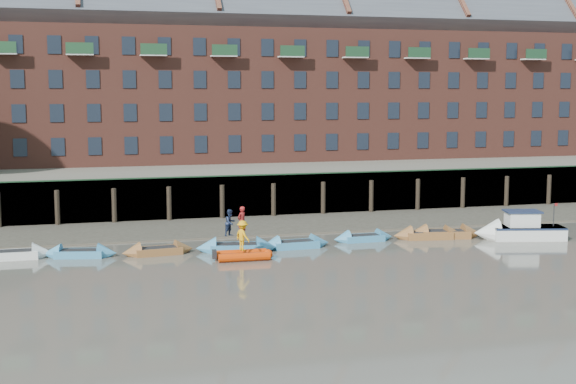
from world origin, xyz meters
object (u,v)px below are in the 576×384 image
object	(u,v)px
rib_tender	(245,255)
person_rib_crew	(243,236)
rowboat_7	(445,234)
rowboat_5	(363,238)
person_rower_b	(230,223)
rowboat_0	(11,255)
rowboat_1	(80,253)
rowboat_4	(295,244)
motor_launch	(513,230)
person_rower_a	(242,221)
rowboat_3	(236,248)
rowboat_6	(428,235)
rowboat_2	(158,251)

from	to	relation	value
rib_tender	person_rib_crew	distance (m)	1.17
rowboat_7	rowboat_5	bearing A→B (deg)	-173.17
person_rower_b	rowboat_0	bearing A→B (deg)	137.88
rowboat_1	person_rib_crew	xyz separation A→B (m)	(9.12, -3.11, 1.18)
rowboat_4	motor_launch	world-z (taller)	motor_launch
rowboat_7	person_rib_crew	world-z (taller)	person_rib_crew
rib_tender	person_rower_a	size ratio (longest dim) A/B	1.81
rowboat_5	person_rib_crew	world-z (taller)	person_rib_crew
rowboat_3	person_rower_b	world-z (taller)	person_rower_b
rowboat_6	person_rower_a	size ratio (longest dim) A/B	2.69
rowboat_5	rowboat_2	bearing A→B (deg)	-178.56
rowboat_4	rowboat_0	bearing A→B (deg)	172.54
rowboat_2	rowboat_5	xyz separation A→B (m)	(13.29, 0.82, -0.01)
rowboat_1	rowboat_4	world-z (taller)	rowboat_4
motor_launch	rib_tender	bearing A→B (deg)	18.18
motor_launch	person_rib_crew	size ratio (longest dim) A/B	3.51
rib_tender	person_rib_crew	world-z (taller)	person_rib_crew
person_rower_b	person_rib_crew	distance (m)	2.48
rowboat_6	person_rower_b	distance (m)	13.52
rowboat_5	motor_launch	distance (m)	9.91
rowboat_0	rowboat_7	xyz separation A→B (m)	(27.28, -0.41, 0.01)
rowboat_0	rowboat_1	size ratio (longest dim) A/B	1.06
rowboat_1	rowboat_5	size ratio (longest dim) A/B	1.09
rowboat_4	person_rower_a	size ratio (longest dim) A/B	2.48
rowboat_5	motor_launch	world-z (taller)	motor_launch
rowboat_1	person_rower_b	world-z (taller)	person_rower_b
rib_tender	person_rower_b	bearing A→B (deg)	100.07
rowboat_0	person_rower_b	xyz separation A→B (m)	(12.72, -1.19, 1.53)
motor_launch	rowboat_2	bearing A→B (deg)	10.43
motor_launch	rowboat_1	bearing A→B (deg)	9.98
person_rower_a	rowboat_4	bearing A→B (deg)	145.23
rowboat_2	person_rower_a	world-z (taller)	person_rower_a
rowboat_3	rowboat_6	bearing A→B (deg)	13.75
rowboat_1	rowboat_5	world-z (taller)	rowboat_1
rowboat_6	rowboat_2	bearing A→B (deg)	-170.43
rowboat_6	person_rower_b	world-z (taller)	person_rower_b
rowboat_2	person_rower_b	bearing A→B (deg)	-10.21
rowboat_5	person_rower_a	size ratio (longest dim) A/B	2.27
rowboat_4	person_rower_a	world-z (taller)	person_rower_a
person_rower_b	rowboat_7	bearing A→B (deg)	-33.75
rowboat_3	motor_launch	xyz separation A→B (m)	(18.34, -0.66, 0.37)
person_rower_b	rowboat_4	bearing A→B (deg)	-36.12
rowboat_2	rib_tender	distance (m)	5.44
rowboat_4	rib_tender	size ratio (longest dim) A/B	1.37
person_rower_a	rowboat_0	bearing A→B (deg)	-43.94
rowboat_0	rowboat_2	size ratio (longest dim) A/B	1.07
rowboat_3	rowboat_6	distance (m)	13.11
rowboat_4	rowboat_7	bearing A→B (deg)	0.37
rowboat_1	person_rib_crew	size ratio (longest dim) A/B	2.55
rowboat_5	person_rower_a	world-z (taller)	person_rower_a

